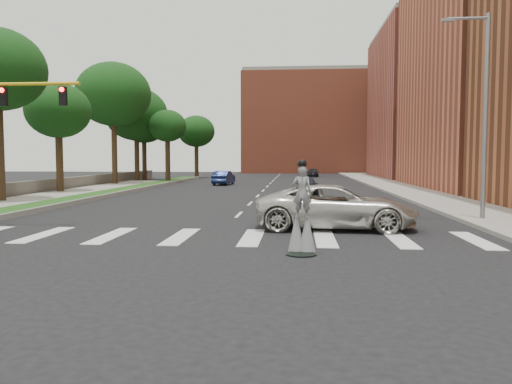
{
  "coord_description": "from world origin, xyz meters",
  "views": [
    {
      "loc": [
        2.86,
        -16.49,
        2.86
      ],
      "look_at": [
        1.51,
        0.0,
        1.7
      ],
      "focal_mm": 35.0,
      "sensor_mm": 36.0,
      "label": 1
    }
  ],
  "objects": [
    {
      "name": "building_backdrop",
      "position": [
        6.0,
        78.0,
        9.0
      ],
      "size": [
        26.0,
        14.0,
        18.0
      ],
      "primitive_type": "cube",
      "color": "#C2583D",
      "rests_on": "ground"
    },
    {
      "name": "stone_wall",
      "position": [
        -17.0,
        22.0,
        0.55
      ],
      "size": [
        0.5,
        56.0,
        1.1
      ],
      "primitive_type": "cube",
      "color": "#57524B",
      "rests_on": "ground"
    },
    {
      "name": "streetlight",
      "position": [
        10.9,
        6.0,
        4.9
      ],
      "size": [
        2.05,
        0.2,
        9.0
      ],
      "color": "slate",
      "rests_on": "ground"
    },
    {
      "name": "grass_median",
      "position": [
        -11.5,
        20.0,
        0.12
      ],
      "size": [
        2.0,
        60.0,
        0.25
      ],
      "primitive_type": "cube",
      "color": "#1A4413",
      "rests_on": "ground"
    },
    {
      "name": "car_near",
      "position": [
        3.63,
        21.57,
        0.68
      ],
      "size": [
        1.72,
        4.04,
        1.36
      ],
      "primitive_type": "imported",
      "rotation": [
        0.0,
        0.0,
        0.03
      ],
      "color": "black",
      "rests_on": "ground"
    },
    {
      "name": "car_mid",
      "position": [
        -4.67,
        34.61,
        0.72
      ],
      "size": [
        1.93,
        4.51,
        1.45
      ],
      "primitive_type": "imported",
      "rotation": [
        0.0,
        0.0,
        3.05
      ],
      "color": "#15214B",
      "rests_on": "ground"
    },
    {
      "name": "tree_3",
      "position": [
        -15.7,
        21.28,
        6.43
      ],
      "size": [
        5.03,
        5.03,
        8.62
      ],
      "color": "#302013",
      "rests_on": "ground"
    },
    {
      "name": "tree_6",
      "position": [
        -11.55,
        38.41,
        6.25
      ],
      "size": [
        4.2,
        4.2,
        8.13
      ],
      "color": "#302013",
      "rests_on": "ground"
    },
    {
      "name": "sidewalk_right",
      "position": [
        12.5,
        25.0,
        0.09
      ],
      "size": [
        5.0,
        90.0,
        0.18
      ],
      "primitive_type": "cube",
      "color": "gray",
      "rests_on": "ground"
    },
    {
      "name": "tree_8",
      "position": [
        -15.63,
        40.08,
        7.79
      ],
      "size": [
        7.19,
        7.19,
        10.87
      ],
      "color": "#302013",
      "rests_on": "ground"
    },
    {
      "name": "tree_7",
      "position": [
        -10.98,
        51.69,
        6.37
      ],
      "size": [
        5.09,
        5.09,
        8.59
      ],
      "color": "#302013",
      "rests_on": "ground"
    },
    {
      "name": "building_far",
      "position": [
        22.0,
        54.0,
        10.0
      ],
      "size": [
        16.0,
        22.0,
        20.0
      ],
      "primitive_type": "cube",
      "color": "#B35142",
      "rests_on": "ground"
    },
    {
      "name": "stilt_performer",
      "position": [
        3.02,
        -1.5,
        1.06
      ],
      "size": [
        0.83,
        0.58,
        2.79
      ],
      "rotation": [
        0.0,
        0.0,
        2.96
      ],
      "color": "#302013",
      "rests_on": "ground"
    },
    {
      "name": "tree_4",
      "position": [
        -15.65,
        33.02,
        9.17
      ],
      "size": [
        7.54,
        7.54,
        12.41
      ],
      "color": "#302013",
      "rests_on": "ground"
    },
    {
      "name": "manhole",
      "position": [
        3.0,
        -2.0,
        0.02
      ],
      "size": [
        0.9,
        0.9,
        0.04
      ],
      "primitive_type": "cylinder",
      "color": "black",
      "rests_on": "ground"
    },
    {
      "name": "ground_plane",
      "position": [
        0.0,
        0.0,
        0.0
      ],
      "size": [
        160.0,
        160.0,
        0.0
      ],
      "primitive_type": "plane",
      "color": "black",
      "rests_on": "ground"
    },
    {
      "name": "car_far",
      "position": [
        5.22,
        56.27,
        0.58
      ],
      "size": [
        1.81,
        4.09,
        1.17
      ],
      "primitive_type": "imported",
      "rotation": [
        0.0,
        0.0,
        -0.04
      ],
      "color": "black",
      "rests_on": "ground"
    },
    {
      "name": "tree_5",
      "position": [
        -15.95,
        43.95,
        7.08
      ],
      "size": [
        5.93,
        5.93,
        9.64
      ],
      "color": "#302013",
      "rests_on": "ground"
    },
    {
      "name": "median_curb",
      "position": [
        -10.45,
        20.0,
        0.14
      ],
      "size": [
        0.2,
        60.0,
        0.28
      ],
      "primitive_type": "cube",
      "color": "gray",
      "rests_on": "ground"
    },
    {
      "name": "suv_crossing",
      "position": [
        4.43,
        3.47,
        0.88
      ],
      "size": [
        6.45,
        3.15,
        1.77
      ],
      "primitive_type": "imported",
      "rotation": [
        0.0,
        0.0,
        1.54
      ],
      "color": "beige",
      "rests_on": "ground"
    }
  ]
}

